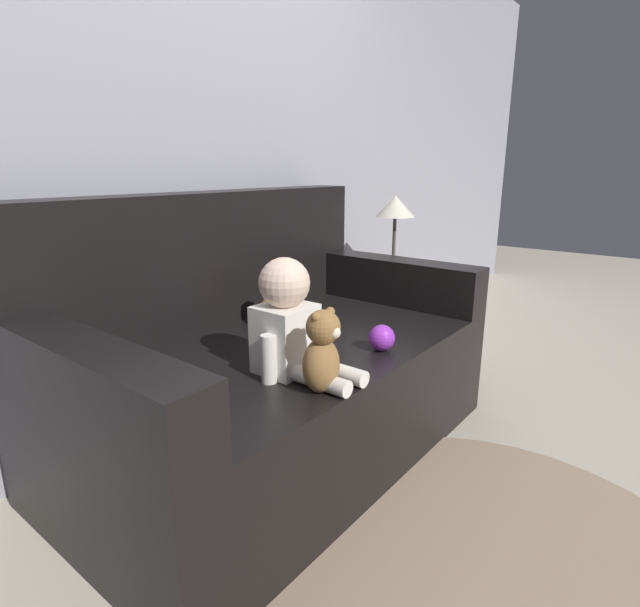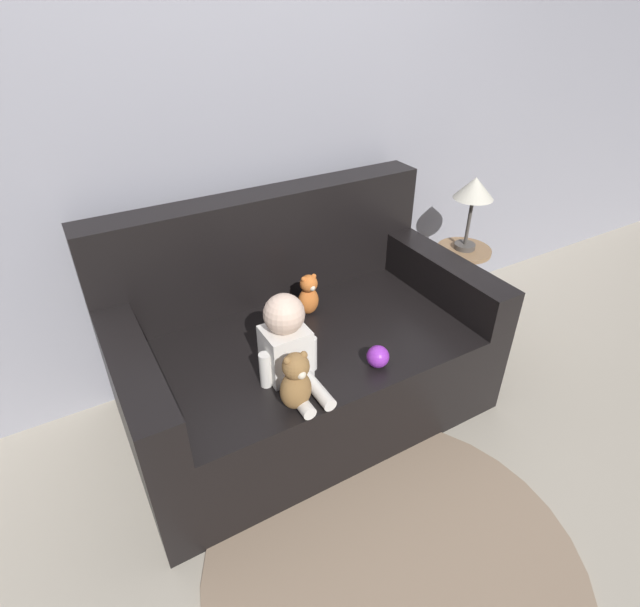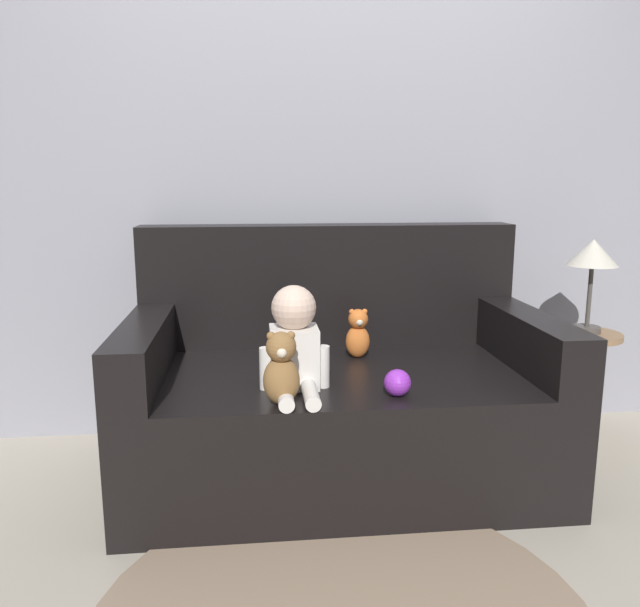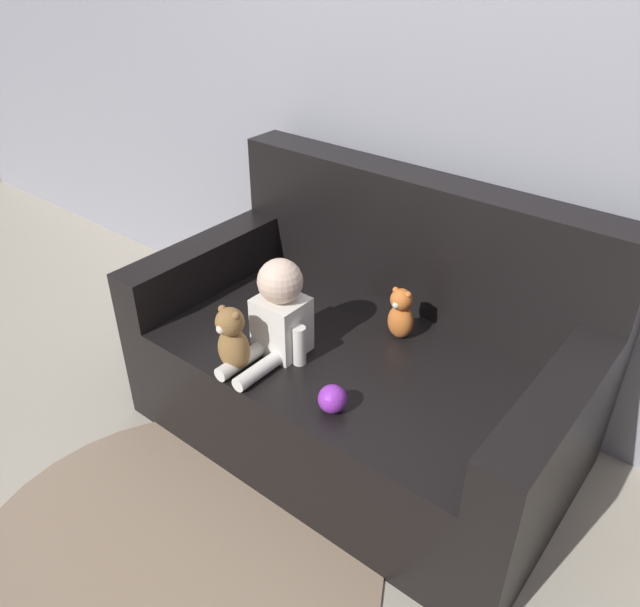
{
  "view_description": "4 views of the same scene",
  "coord_description": "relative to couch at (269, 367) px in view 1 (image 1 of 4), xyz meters",
  "views": [
    {
      "loc": [
        -1.34,
        -1.25,
        1.13
      ],
      "look_at": [
        0.09,
        -0.12,
        0.62
      ],
      "focal_mm": 28.0,
      "sensor_mm": 36.0,
      "label": 1
    },
    {
      "loc": [
        -0.88,
        -1.66,
        1.85
      ],
      "look_at": [
        0.06,
        -0.04,
        0.64
      ],
      "focal_mm": 28.0,
      "sensor_mm": 36.0,
      "label": 2
    },
    {
      "loc": [
        -0.35,
        -2.43,
        1.23
      ],
      "look_at": [
        -0.08,
        -0.0,
        0.74
      ],
      "focal_mm": 35.0,
      "sensor_mm": 36.0,
      "label": 3
    },
    {
      "loc": [
        1.11,
        -1.61,
        1.87
      ],
      "look_at": [
        -0.07,
        -0.14,
        0.69
      ],
      "focal_mm": 35.0,
      "sensor_mm": 36.0,
      "label": 4
    }
  ],
  "objects": [
    {
      "name": "floor_rug",
      "position": [
        -0.12,
        -0.96,
        -0.34
      ],
      "size": [
        1.44,
        1.44,
        0.01
      ],
      "color": "gray",
      "rests_on": "ground_plane"
    },
    {
      "name": "couch",
      "position": [
        0.0,
        0.0,
        0.0
      ],
      "size": [
        1.7,
        0.98,
        1.03
      ],
      "color": "black",
      "rests_on": "ground_plane"
    },
    {
      "name": "plush_toy_side",
      "position": [
        0.1,
        0.07,
        0.23
      ],
      "size": [
        0.1,
        0.1,
        0.22
      ],
      "color": "orange",
      "rests_on": "couch"
    },
    {
      "name": "wall_back",
      "position": [
        0.0,
        0.51,
        0.96
      ],
      "size": [
        8.0,
        0.05,
        2.6
      ],
      "color": "#93939E",
      "rests_on": "ground_plane"
    },
    {
      "name": "person_baby",
      "position": [
        -0.2,
        -0.29,
        0.29
      ],
      "size": [
        0.26,
        0.37,
        0.38
      ],
      "color": "white",
      "rests_on": "couch"
    },
    {
      "name": "ground_plane",
      "position": [
        0.0,
        -0.07,
        -0.34
      ],
      "size": [
        12.0,
        12.0,
        0.0
      ],
      "primitive_type": "plane",
      "color": "#B7AD99"
    },
    {
      "name": "teddy_bear_brown",
      "position": [
        -0.26,
        -0.47,
        0.26
      ],
      "size": [
        0.13,
        0.12,
        0.26
      ],
      "color": "olive",
      "rests_on": "couch"
    },
    {
      "name": "side_table",
      "position": [
        1.16,
        0.11,
        0.39
      ],
      "size": [
        0.31,
        0.31,
        0.97
      ],
      "color": "#93704C",
      "rests_on": "ground_plane"
    },
    {
      "name": "toy_ball",
      "position": [
        0.16,
        -0.43,
        0.18
      ],
      "size": [
        0.1,
        0.1,
        0.1
      ],
      "color": "purple",
      "rests_on": "couch"
    }
  ]
}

